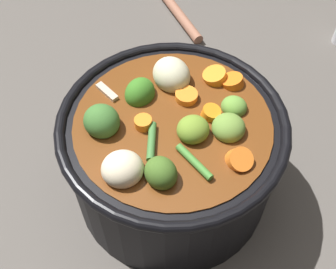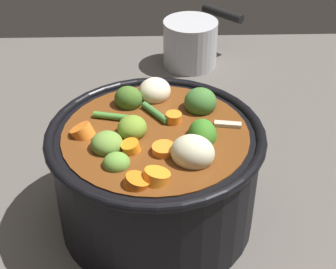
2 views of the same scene
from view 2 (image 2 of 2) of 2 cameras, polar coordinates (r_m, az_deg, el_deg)
name	(u,v)px [view 2 (image 2 of 2)]	position (r m, az deg, el deg)	size (l,w,h in m)	color
ground_plane	(160,216)	(0.67, -0.94, -9.14)	(1.10, 1.10, 0.00)	#514C47
cooking_pot	(159,173)	(0.62, -0.99, -4.33)	(0.25, 0.25, 0.16)	black
small_saucepan	(193,42)	(0.99, 2.83, 10.30)	(0.16, 0.16, 0.09)	#ADADB2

